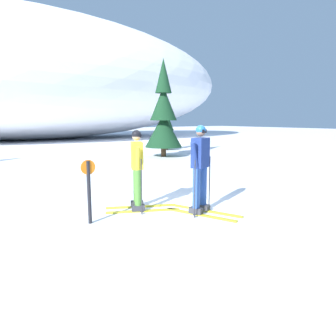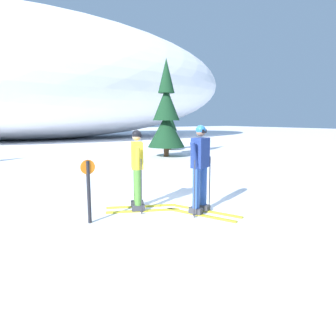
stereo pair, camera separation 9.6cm
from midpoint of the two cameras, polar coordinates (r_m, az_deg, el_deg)
ground_plane at (r=7.44m, az=2.57°, el=-6.32°), size 120.00×120.00×0.00m
skier_yellow_jacket at (r=6.65m, az=-5.29°, el=-0.00°), size 1.63×1.06×1.75m
skier_navy_jacket at (r=6.40m, az=6.49°, el=0.08°), size 1.01×1.64×1.86m
pine_tree_center_right at (r=16.24m, az=-0.15°, el=9.59°), size 1.95×1.95×5.06m
pine_tree_far_right at (r=19.93m, az=0.48°, el=7.41°), size 1.28×1.28×3.32m
snow_ridge_background at (r=33.27m, az=-23.74°, el=15.19°), size 43.20×20.75×11.87m
trail_marker_post at (r=5.98m, az=-14.13°, el=-3.46°), size 0.28×0.07×1.23m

